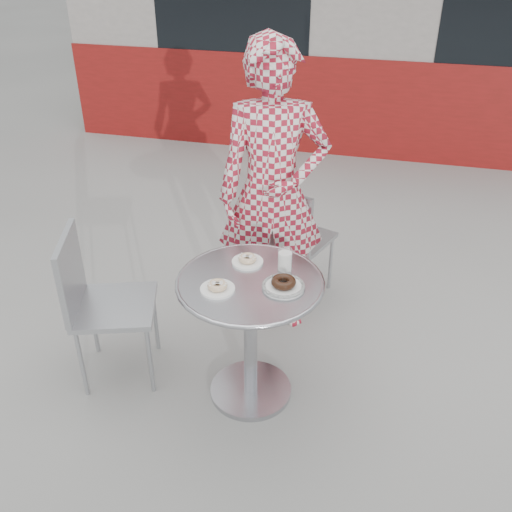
% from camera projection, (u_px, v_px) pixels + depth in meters
% --- Properties ---
extents(ground, '(60.00, 60.00, 0.00)m').
position_uv_depth(ground, '(260.00, 389.00, 3.10)').
color(ground, '#9A9893').
rests_on(ground, ground).
extents(bistro_table, '(0.72, 0.72, 0.73)m').
position_uv_depth(bistro_table, '(250.00, 310.00, 2.80)').
color(bistro_table, silver).
rests_on(bistro_table, ground).
extents(chair_far, '(0.50, 0.50, 0.82)m').
position_uv_depth(chair_far, '(296.00, 261.00, 3.76)').
color(chair_far, '#A1A4A8').
rests_on(chair_far, ground).
extents(chair_left, '(0.53, 0.52, 0.87)m').
position_uv_depth(chair_left, '(117.00, 333.00, 3.09)').
color(chair_left, '#A1A4A8').
rests_on(chair_left, ground).
extents(seated_person, '(0.72, 0.57, 1.72)m').
position_uv_depth(seated_person, '(273.00, 193.00, 3.22)').
color(seated_person, maroon).
rests_on(seated_person, ground).
extents(plate_far, '(0.16, 0.16, 0.04)m').
position_uv_depth(plate_far, '(248.00, 260.00, 2.84)').
color(plate_far, white).
rests_on(plate_far, bistro_table).
extents(plate_near, '(0.16, 0.16, 0.04)m').
position_uv_depth(plate_near, '(217.00, 287.00, 2.63)').
color(plate_near, white).
rests_on(plate_near, bistro_table).
extents(plate_checker, '(0.20, 0.20, 0.05)m').
position_uv_depth(plate_checker, '(283.00, 285.00, 2.65)').
color(plate_checker, white).
rests_on(plate_checker, bistro_table).
extents(milk_cup, '(0.07, 0.07, 0.11)m').
position_uv_depth(milk_cup, '(285.00, 260.00, 2.77)').
color(milk_cup, white).
rests_on(milk_cup, bistro_table).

